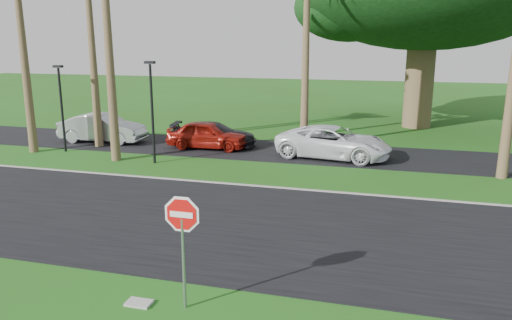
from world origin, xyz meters
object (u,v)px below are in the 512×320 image
at_px(car_silver, 103,128).
at_px(stop_sign_near, 182,229).
at_px(car_minivan, 334,143).
at_px(car_dark, 214,135).
at_px(car_red, 208,135).

bearing_deg(car_silver, stop_sign_near, -145.42).
distance_m(stop_sign_near, car_minivan, 14.78).
bearing_deg(car_dark, stop_sign_near, -171.26).
relative_size(car_silver, car_minivan, 0.87).
distance_m(car_dark, car_minivan, 6.46).
xyz_separation_m(stop_sign_near, car_red, (-5.23, 15.08, -1.05)).
bearing_deg(car_dark, car_minivan, -107.15).
xyz_separation_m(car_silver, car_dark, (6.38, 0.51, -0.14)).
relative_size(car_silver, car_red, 1.12).
height_order(stop_sign_near, car_dark, stop_sign_near).
height_order(car_dark, car_minivan, car_minivan).
height_order(car_red, car_dark, car_red).
distance_m(car_red, car_dark, 0.54).
bearing_deg(car_dark, car_red, 150.13).
bearing_deg(stop_sign_near, car_red, 109.14).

